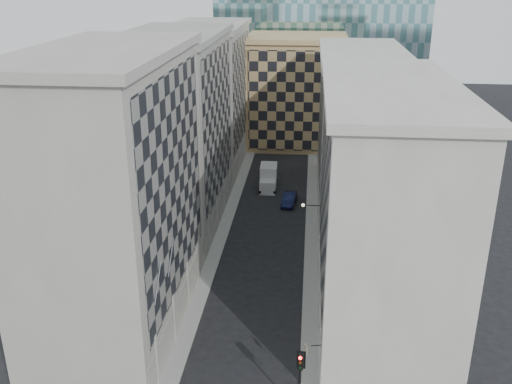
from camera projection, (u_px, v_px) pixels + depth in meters
The scene contains 14 objects.
sidewalk_west at pixel (223, 230), 67.94m from camera, with size 1.50×100.00×0.15m, color gray.
sidewalk_east at pixel (311, 234), 66.99m from camera, with size 1.50×100.00×0.15m, color gray.
bldg_left_a at pixel (117, 196), 46.56m from camera, with size 10.80×22.80×23.70m.
bldg_left_b at pixel (178, 131), 67.13m from camera, with size 10.80×22.80×22.70m.
bldg_left_c at pixel (210, 97), 87.71m from camera, with size 10.80×22.80×21.70m.
bldg_right_a at pixel (380, 204), 48.85m from camera, with size 10.80×26.80×20.70m.
bldg_right_b at pixel (358, 128), 74.05m from camera, with size 10.80×28.80×19.70m.
tan_block at pixel (296, 91), 99.01m from camera, with size 16.80×14.80×18.80m.
flagpoles_left at pixel (165, 270), 42.86m from camera, with size 0.10×6.33×2.33m.
bracket_lamp at pixel (305, 205), 59.28m from camera, with size 1.98×0.36×0.36m.
traffic_light at pixel (300, 370), 38.82m from camera, with size 0.61×0.56×4.86m.
box_truck at pixel (268, 179), 80.98m from camera, with size 2.50×5.79×3.14m.
dark_car at pixel (289, 199), 75.40m from camera, with size 1.62×4.64×1.53m, color #10173B.
shop_sign at pixel (307, 349), 40.62m from camera, with size 1.16×0.64×0.72m.
Camera 1 is at (4.62, -30.95, 29.05)m, focal length 40.00 mm.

